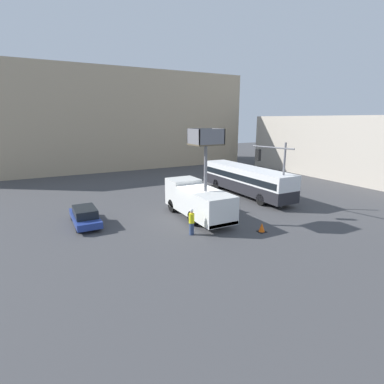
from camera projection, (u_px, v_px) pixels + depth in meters
ground_plane at (197, 219)px, 23.57m from camera, size 120.00×120.00×0.00m
building_backdrop_far at (106, 120)px, 47.17m from camera, size 44.00×10.00×14.89m
building_backdrop_side at (353, 147)px, 40.23m from camera, size 10.00×28.00×8.07m
utility_truck at (197, 198)px, 23.35m from camera, size 2.43×7.36×7.00m
city_bus at (246, 179)px, 30.55m from camera, size 2.54×11.99×2.91m
traffic_light_pole at (275, 165)px, 24.79m from camera, size 4.01×3.76×5.72m
road_worker_near_truck at (192, 222)px, 20.15m from camera, size 0.38×0.38×1.85m
road_worker_directing at (220, 201)px, 25.29m from camera, size 0.38×0.38×1.77m
traffic_cone_near_truck at (262, 228)px, 20.80m from camera, size 0.57×0.57×0.65m
parked_car_curbside at (85, 216)px, 22.09m from camera, size 1.70×4.56×1.36m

